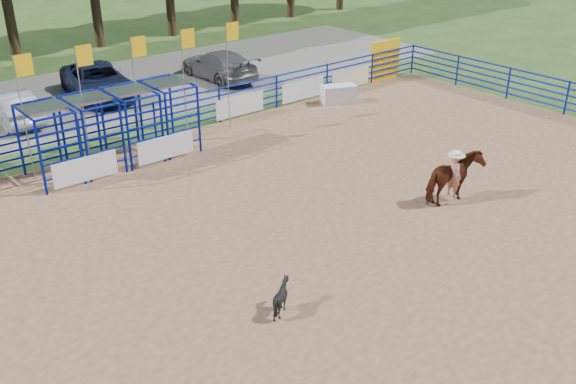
# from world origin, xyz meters

# --- Properties ---
(ground) EXTENTS (120.00, 120.00, 0.00)m
(ground) POSITION_xyz_m (0.00, 0.00, 0.00)
(ground) COLOR #3F5D25
(ground) RESTS_ON ground
(arena_dirt) EXTENTS (30.00, 20.00, 0.02)m
(arena_dirt) POSITION_xyz_m (0.00, 0.00, 0.01)
(arena_dirt) COLOR #9B6F4D
(arena_dirt) RESTS_ON ground
(gravel_strip) EXTENTS (40.00, 10.00, 0.01)m
(gravel_strip) POSITION_xyz_m (0.00, 17.00, 0.01)
(gravel_strip) COLOR slate
(gravel_strip) RESTS_ON ground
(announcer_table) EXTENTS (1.68, 1.26, 0.81)m
(announcer_table) POSITION_xyz_m (8.59, 8.76, 0.43)
(announcer_table) COLOR silver
(announcer_table) RESTS_ON arena_dirt
(horse_and_rider) EXTENTS (1.98, 0.98, 2.39)m
(horse_and_rider) POSITION_xyz_m (4.42, -0.77, 0.91)
(horse_and_rider) COLOR #5C2712
(horse_and_rider) RESTS_ON arena_dirt
(calf) EXTENTS (0.83, 0.76, 0.81)m
(calf) POSITION_xyz_m (-3.21, -1.81, 0.43)
(calf) COLOR black
(calf) RESTS_ON arena_dirt
(car_b) EXTENTS (1.45, 4.10, 1.35)m
(car_b) POSITION_xyz_m (-3.68, 15.46, 0.68)
(car_b) COLOR gray
(car_b) RESTS_ON gravel_strip
(car_c) EXTENTS (3.25, 5.67, 1.49)m
(car_c) POSITION_xyz_m (0.62, 16.52, 0.76)
(car_c) COLOR #141A34
(car_c) RESTS_ON gravel_strip
(car_d) EXTENTS (2.08, 4.97, 1.43)m
(car_d) POSITION_xyz_m (6.62, 15.50, 0.73)
(car_d) COLOR #535356
(car_d) RESTS_ON gravel_strip
(perimeter_fence) EXTENTS (30.10, 20.10, 1.50)m
(perimeter_fence) POSITION_xyz_m (0.00, 0.00, 0.75)
(perimeter_fence) COLOR #06168F
(perimeter_fence) RESTS_ON ground
(chute_assembly) EXTENTS (19.32, 2.41, 4.20)m
(chute_assembly) POSITION_xyz_m (-1.90, 8.84, 1.26)
(chute_assembly) COLOR #06168F
(chute_assembly) RESTS_ON ground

